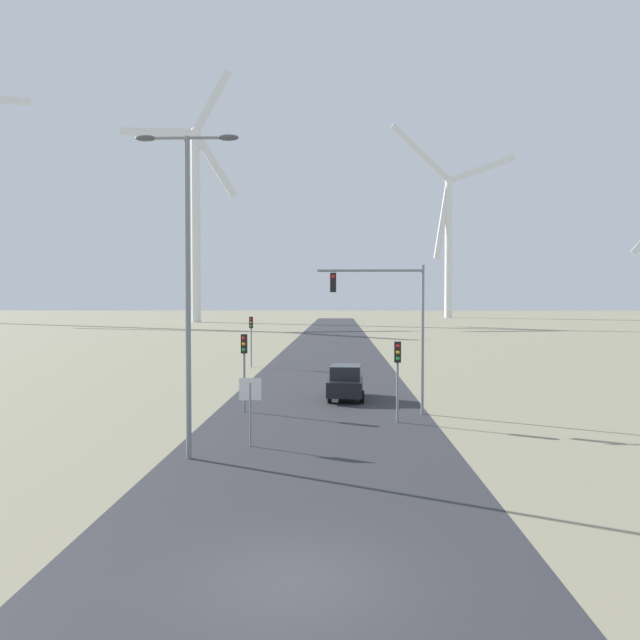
% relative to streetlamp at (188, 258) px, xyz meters
% --- Properties ---
extents(ground_plane, '(600.00, 600.00, 0.00)m').
position_rel_streetlamp_xyz_m(ground_plane, '(4.17, -8.86, -6.66)').
color(ground_plane, gray).
extents(road_surface, '(10.00, 240.00, 0.01)m').
position_rel_streetlamp_xyz_m(road_surface, '(4.17, 39.14, -6.66)').
color(road_surface, '#2D2D33').
rests_on(road_surface, ground).
extents(streetlamp, '(3.43, 0.32, 10.70)m').
position_rel_streetlamp_xyz_m(streetlamp, '(0.00, 0.00, 0.00)').
color(streetlamp, gray).
rests_on(streetlamp, ground).
extents(stop_sign_near, '(0.81, 0.07, 2.48)m').
position_rel_streetlamp_xyz_m(stop_sign_near, '(1.81, 1.79, -4.93)').
color(stop_sign_near, gray).
rests_on(stop_sign_near, ground).
extents(traffic_light_post_near_left, '(0.28, 0.34, 3.68)m').
position_rel_streetlamp_xyz_m(traffic_light_post_near_left, '(0.54, 8.64, -3.96)').
color(traffic_light_post_near_left, gray).
rests_on(traffic_light_post_near_left, ground).
extents(traffic_light_post_near_right, '(0.28, 0.33, 3.50)m').
position_rel_streetlamp_xyz_m(traffic_light_post_near_right, '(7.52, 6.35, -4.09)').
color(traffic_light_post_near_right, gray).
rests_on(traffic_light_post_near_right, ground).
extents(traffic_light_post_mid_left, '(0.28, 0.33, 3.97)m').
position_rel_streetlamp_xyz_m(traffic_light_post_mid_left, '(-1.90, 28.24, -3.75)').
color(traffic_light_post_mid_left, gray).
rests_on(traffic_light_post_mid_left, ground).
extents(traffic_light_mast_overhead, '(4.92, 0.35, 6.90)m').
position_rel_streetlamp_xyz_m(traffic_light_mast_overhead, '(7.26, 8.33, -1.77)').
color(traffic_light_mast_overhead, gray).
rests_on(traffic_light_mast_overhead, ground).
extents(car_approaching, '(2.01, 4.19, 1.83)m').
position_rel_streetlamp_xyz_m(car_approaching, '(5.35, 12.57, -5.75)').
color(car_approaching, black).
rests_on(car_approaching, ground).
extents(wind_turbine_left, '(26.20, 7.19, 60.18)m').
position_rel_streetlamp_xyz_m(wind_turbine_left, '(-28.89, 126.76, 20.65)').
color(wind_turbine_left, white).
rests_on(wind_turbine_left, ground).
extents(wind_turbine_center, '(39.62, 12.84, 56.68)m').
position_rel_streetlamp_xyz_m(wind_turbine_center, '(37.91, 167.86, 19.68)').
color(wind_turbine_center, white).
rests_on(wind_turbine_center, ground).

